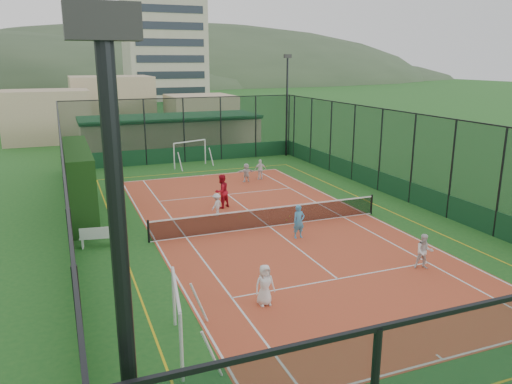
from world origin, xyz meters
TOP-DOWN VIEW (x-y plane):
  - ground at (0.00, 0.00)m, footprint 300.00×300.00m
  - court_slab at (0.00, 0.00)m, footprint 11.17×23.97m
  - tennis_net at (0.00, 0.00)m, footprint 11.67×0.12m
  - perimeter_fence at (0.00, 0.00)m, footprint 18.12×34.12m
  - floodlight_ne at (8.60, 16.60)m, footprint 0.60×0.26m
  - clubhouse at (0.00, 22.00)m, footprint 15.20×7.20m
  - apartment_tower at (12.00, 82.00)m, footprint 15.00×12.00m
  - distant_hills at (0.00, 150.00)m, footprint 200.00×60.00m
  - hedge_left at (-8.30, 5.48)m, footprint 1.22×8.12m
  - white_bench at (-7.80, 0.26)m, footprint 1.76×0.73m
  - futsal_goal_near at (-6.50, -8.81)m, footprint 3.00×1.27m
  - futsal_goal_far at (-0.02, 15.24)m, footprint 3.05×1.85m
  - child_near_left at (-3.25, -7.23)m, footprint 0.68×0.45m
  - child_near_mid at (0.62, -1.90)m, footprint 0.57×0.39m
  - child_near_right at (3.56, -6.76)m, footprint 0.84×0.77m
  - child_far_left at (-1.84, 2.63)m, footprint 0.87×0.83m
  - child_far_right at (3.29, 9.29)m, footprint 0.83×0.40m
  - child_far_back at (2.18, 9.02)m, footprint 1.18×0.49m
  - coach at (-1.16, 3.91)m, footprint 1.12×1.04m
  - tennis_balls at (0.96, 1.09)m, footprint 2.81×1.49m

SIDE VIEW (x-z plane):
  - ground at x=0.00m, z-range 0.00..0.00m
  - distant_hills at x=0.00m, z-range -12.00..12.00m
  - court_slab at x=0.00m, z-range 0.00..0.01m
  - tennis_balls at x=0.96m, z-range 0.01..0.08m
  - white_bench at x=-7.80m, z-range 0.00..0.96m
  - tennis_net at x=0.00m, z-range 0.00..1.06m
  - child_far_left at x=-1.84m, z-range 0.01..1.19m
  - child_far_back at x=2.18m, z-range 0.01..1.25m
  - child_far_right at x=3.29m, z-range 0.01..1.38m
  - child_near_right at x=3.56m, z-range 0.01..1.40m
  - child_near_left at x=-3.25m, z-range 0.01..1.40m
  - child_near_mid at x=0.62m, z-range 0.01..1.54m
  - coach at x=-1.16m, z-range 0.01..1.85m
  - futsal_goal_near at x=-6.50m, z-range 0.00..1.87m
  - futsal_goal_far at x=-0.02m, z-range 0.00..1.89m
  - clubhouse at x=0.00m, z-range 0.00..3.15m
  - hedge_left at x=-8.30m, z-range 0.00..3.55m
  - perimeter_fence at x=0.00m, z-range 0.00..5.00m
  - floodlight_ne at x=8.60m, z-range 0.00..8.25m
  - apartment_tower at x=12.00m, z-range 0.00..30.00m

